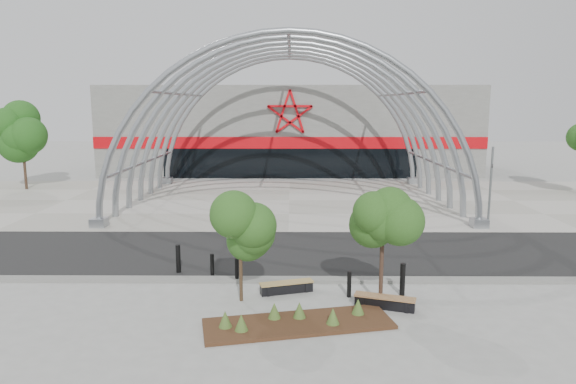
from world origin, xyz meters
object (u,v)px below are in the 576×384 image
Objects in this scene: bench_1 at (385,302)px; bollard_2 at (237,270)px; street_tree_0 at (240,226)px; signal_pole at (490,185)px; street_tree_1 at (383,221)px; bench_0 at (287,287)px.

bench_1 is 2.23× the size of bollard_2.
street_tree_0 is 4.01× the size of bollard_2.
street_tree_0 is at bearing -79.62° from bollard_2.
signal_pole is 2.16× the size of bench_1.
bench_1 is 5.55m from bollard_2.
street_tree_1 is 2.60m from bench_1.
signal_pole is at bearing 55.98° from bench_1.
signal_pole is 1.10× the size of street_tree_1.
bollard_2 is (-1.83, 1.11, 0.25)m from bench_0.
bench_0 is at bearing 156.92° from bench_1.
street_tree_0 is (-12.07, -10.39, 0.32)m from signal_pole.
street_tree_1 is (-7.51, -10.69, 0.56)m from signal_pole.
signal_pole is 4.81× the size of bollard_2.
bollard_2 is (-0.34, 1.84, -2.10)m from street_tree_0.
street_tree_0 reaches higher than bollard_2.
bollard_2 is (-12.40, -8.55, -1.78)m from signal_pole.
bench_1 is at bearing -74.44° from street_tree_1.
street_tree_0 is 1.80× the size of bench_1.
signal_pole is 2.23× the size of bench_0.
bollard_2 reaches higher than bench_1.
signal_pole reaches higher than bollard_2.
street_tree_1 reaches higher than bench_1.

